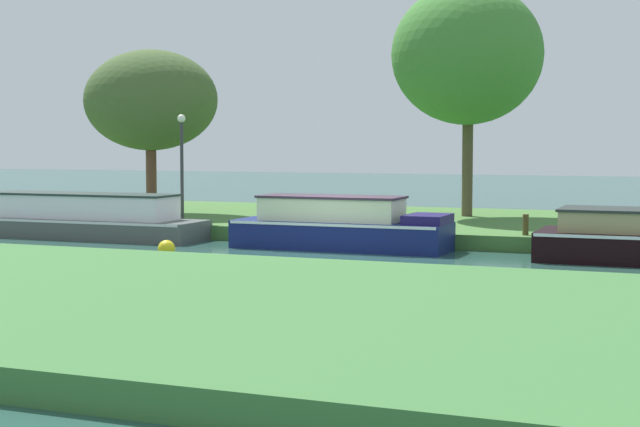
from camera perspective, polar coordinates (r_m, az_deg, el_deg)
name	(u,v)px	position (r m, az deg, el deg)	size (l,w,h in m)	color
ground_plane	(327,254)	(23.75, 0.40, -2.41)	(120.00, 120.00, 0.00)	#295047
riverbank_far	(408,224)	(30.32, 5.23, -0.61)	(72.00, 10.00, 0.40)	#437133
riverbank_near	(121,302)	(15.76, -11.66, -5.12)	(72.00, 10.00, 0.40)	#3D7338
black_barge	(632,238)	(23.32, 17.88, -1.38)	(4.09, 2.25, 1.22)	black
slate_narrowboat	(66,219)	(28.93, -14.75, -0.31)	(9.23, 1.80, 1.29)	#4D5250
navy_cruiser	(341,226)	(24.83, 1.23, -0.76)	(5.60, 1.73, 1.37)	navy
willow_tree_left	(150,101)	(32.54, -9.97, 6.57)	(4.66, 3.53, 5.39)	brown
willow_tree_centre	(467,55)	(30.89, 8.65, 9.23)	(4.72, 4.74, 7.27)	brown
lamp_post	(182,155)	(29.09, -8.15, 3.45)	(0.24, 0.24, 3.17)	#333338
mooring_post_near	(347,218)	(26.16, 1.61, -0.26)	(0.13, 0.13, 0.59)	#512D25
mooring_post_far	(526,225)	(24.92, 12.02, -0.65)	(0.15, 0.15, 0.53)	#48401F
channel_buoy	(166,249)	(23.34, -9.03, -2.06)	(0.41, 0.41, 0.41)	yellow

